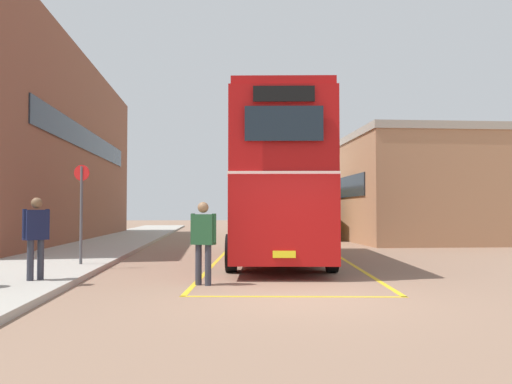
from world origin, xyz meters
name	(u,v)px	position (x,y,z in m)	size (l,w,h in m)	color
ground_plane	(248,247)	(0.00, 14.40, 0.00)	(135.60, 135.60, 0.00)	#846651
sidewalk_left	(111,243)	(-6.50, 16.80, 0.07)	(4.00, 57.60, 0.14)	#A39E93
brick_building_left	(27,150)	(-11.30, 19.09, 4.79)	(6.46, 24.66, 9.58)	brown
depot_building_right	(396,190)	(8.78, 19.90, 2.80)	(6.70, 14.00, 5.59)	#AD7A56
double_decker_bus	(278,183)	(0.56, 7.46, 2.51)	(3.62, 10.58, 4.75)	black
single_deck_bus	(299,210)	(3.54, 21.88, 1.64)	(3.26, 8.91, 3.02)	black
pedestrian_boarding	(203,236)	(-1.75, 1.95, 1.06)	(0.56, 0.42, 1.80)	#2D2D38
pedestrian_waiting_near	(36,232)	(-5.30, 2.01, 1.16)	(0.51, 0.50, 1.75)	#2D2D38
bus_stop_sign	(81,204)	(-5.19, 5.44, 1.79)	(0.44, 0.11, 2.75)	#4C4C51
bay_marking_yellow	(284,267)	(0.47, 5.51, 0.00)	(5.45, 12.78, 0.01)	gold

